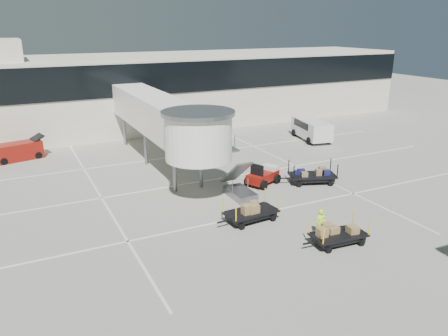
{
  "coord_description": "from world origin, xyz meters",
  "views": [
    {
      "loc": [
        -14.77,
        -19.49,
        11.27
      ],
      "look_at": [
        -2.27,
        5.73,
        2.0
      ],
      "focal_mm": 35.0,
      "sensor_mm": 36.0,
      "label": 1
    }
  ],
  "objects_px": {
    "box_cart_near": "(340,234)",
    "minivan": "(311,128)",
    "ground_worker": "(321,223)",
    "belt_loader": "(19,151)",
    "box_cart_far": "(251,212)",
    "baggage_tug": "(263,176)",
    "suitcase_cart": "(312,176)"
  },
  "relations": [
    {
      "from": "baggage_tug",
      "to": "suitcase_cart",
      "type": "height_order",
      "value": "baggage_tug"
    },
    {
      "from": "baggage_tug",
      "to": "belt_loader",
      "type": "relative_size",
      "value": 0.67
    },
    {
      "from": "suitcase_cart",
      "to": "minivan",
      "type": "xyz_separation_m",
      "value": [
        7.96,
        10.73,
        0.65
      ]
    },
    {
      "from": "ground_worker",
      "to": "belt_loader",
      "type": "height_order",
      "value": "belt_loader"
    },
    {
      "from": "baggage_tug",
      "to": "box_cart_near",
      "type": "xyz_separation_m",
      "value": [
        -1.1,
        -9.78,
        -0.08
      ]
    },
    {
      "from": "suitcase_cart",
      "to": "minivan",
      "type": "relative_size",
      "value": 0.74
    },
    {
      "from": "minivan",
      "to": "baggage_tug",
      "type": "bearing_deg",
      "value": -129.57
    },
    {
      "from": "box_cart_far",
      "to": "baggage_tug",
      "type": "bearing_deg",
      "value": 48.15
    },
    {
      "from": "box_cart_far",
      "to": "ground_worker",
      "type": "distance_m",
      "value": 4.28
    },
    {
      "from": "baggage_tug",
      "to": "suitcase_cart",
      "type": "bearing_deg",
      "value": -47.72
    },
    {
      "from": "minivan",
      "to": "belt_loader",
      "type": "distance_m",
      "value": 27.78
    },
    {
      "from": "ground_worker",
      "to": "belt_loader",
      "type": "bearing_deg",
      "value": 134.2
    },
    {
      "from": "suitcase_cart",
      "to": "minivan",
      "type": "distance_m",
      "value": 13.37
    },
    {
      "from": "baggage_tug",
      "to": "ground_worker",
      "type": "bearing_deg",
      "value": -124.19
    },
    {
      "from": "suitcase_cart",
      "to": "box_cart_far",
      "type": "xyz_separation_m",
      "value": [
        -7.26,
        -3.66,
        -0.01
      ]
    },
    {
      "from": "baggage_tug",
      "to": "suitcase_cart",
      "type": "xyz_separation_m",
      "value": [
        3.33,
        -1.46,
        -0.06
      ]
    },
    {
      "from": "baggage_tug",
      "to": "belt_loader",
      "type": "distance_m",
      "value": 21.73
    },
    {
      "from": "baggage_tug",
      "to": "suitcase_cart",
      "type": "relative_size",
      "value": 0.69
    },
    {
      "from": "baggage_tug",
      "to": "minivan",
      "type": "xyz_separation_m",
      "value": [
        11.29,
        9.27,
        0.59
      ]
    },
    {
      "from": "box_cart_far",
      "to": "box_cart_near",
      "type": "bearing_deg",
      "value": -62.88
    },
    {
      "from": "baggage_tug",
      "to": "ground_worker",
      "type": "relative_size",
      "value": 1.8
    },
    {
      "from": "baggage_tug",
      "to": "minivan",
      "type": "height_order",
      "value": "minivan"
    },
    {
      "from": "box_cart_far",
      "to": "ground_worker",
      "type": "relative_size",
      "value": 2.46
    },
    {
      "from": "box_cart_far",
      "to": "minivan",
      "type": "xyz_separation_m",
      "value": [
        15.22,
        14.39,
        0.66
      ]
    },
    {
      "from": "suitcase_cart",
      "to": "box_cart_far",
      "type": "relative_size",
      "value": 1.06
    },
    {
      "from": "baggage_tug",
      "to": "box_cart_far",
      "type": "distance_m",
      "value": 6.46
    },
    {
      "from": "suitcase_cart",
      "to": "belt_loader",
      "type": "relative_size",
      "value": 0.96
    },
    {
      "from": "box_cart_near",
      "to": "belt_loader",
      "type": "xyz_separation_m",
      "value": [
        -14.85,
        24.53,
        0.21
      ]
    },
    {
      "from": "suitcase_cart",
      "to": "ground_worker",
      "type": "xyz_separation_m",
      "value": [
        -4.88,
        -7.21,
        0.24
      ]
    },
    {
      "from": "box_cart_far",
      "to": "minivan",
      "type": "distance_m",
      "value": 20.96
    },
    {
      "from": "box_cart_near",
      "to": "minivan",
      "type": "relative_size",
      "value": 0.66
    },
    {
      "from": "belt_loader",
      "to": "box_cart_near",
      "type": "bearing_deg",
      "value": -72.67
    }
  ]
}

